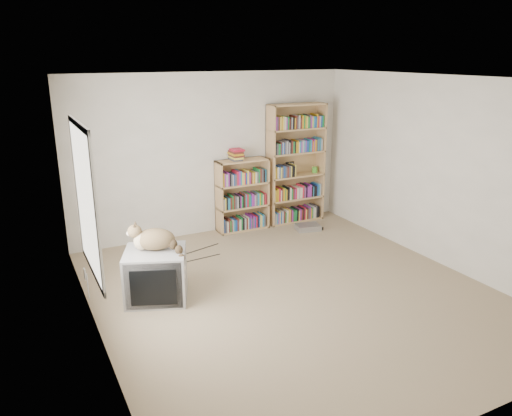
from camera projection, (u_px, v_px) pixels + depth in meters
name	position (u px, v px, depth m)	size (l,w,h in m)	color
floor	(294.00, 293.00, 6.00)	(4.50, 5.00, 0.01)	gray
wall_back	(212.00, 155.00, 7.76)	(4.50, 0.02, 2.50)	white
wall_front	(481.00, 277.00, 3.50)	(4.50, 0.02, 2.50)	white
wall_left	(90.00, 222.00, 4.65)	(0.02, 5.00, 2.50)	white
wall_right	(441.00, 172.00, 6.60)	(0.02, 5.00, 2.50)	white
ceiling	(299.00, 79.00, 5.26)	(4.50, 5.00, 0.02)	white
window	(86.00, 201.00, 4.79)	(0.02, 1.22, 1.52)	white
crt_tv	(156.00, 275.00, 5.79)	(0.86, 0.83, 0.60)	#9E9EA1
cat	(159.00, 243.00, 5.68)	(0.62, 0.67, 0.55)	#322514
bookcase_tall	(295.00, 167.00, 8.35)	(0.99, 0.30, 1.98)	tan
bookcase_short	(242.00, 198.00, 8.04)	(0.84, 0.30, 1.16)	tan
book_stack	(236.00, 155.00, 7.79)	(0.21, 0.27, 0.18)	red
green_mug	(314.00, 170.00, 8.51)	(0.09, 0.09, 0.10)	green
framed_print	(290.00, 168.00, 8.40)	(0.16, 0.01, 0.21)	black
dvd_player	(308.00, 227.00, 8.13)	(0.38, 0.27, 0.09)	#A1A2A6
wall_outlet	(85.00, 274.00, 5.75)	(0.01, 0.08, 0.13)	silver
floor_cables	(216.00, 253.00, 7.20)	(1.20, 0.70, 0.01)	black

